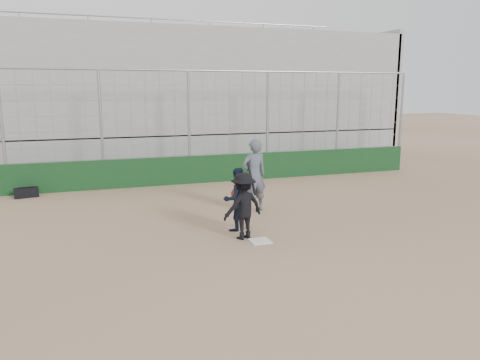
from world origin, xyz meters
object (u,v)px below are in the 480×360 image
object	(u,v)px
catcher_crouched	(237,209)
umpire	(254,179)
batter_at_plate	(243,206)
equipment_bag	(26,193)

from	to	relation	value
catcher_crouched	umpire	bearing A→B (deg)	56.81
batter_at_plate	catcher_crouched	world-z (taller)	batter_at_plate
catcher_crouched	umpire	size ratio (longest dim) A/B	0.58
umpire	equipment_bag	distance (m)	7.37
batter_at_plate	umpire	distance (m)	2.48
batter_at_plate	catcher_crouched	xyz separation A→B (m)	(0.06, 0.64, -0.25)
equipment_bag	batter_at_plate	bearing A→B (deg)	-49.95
catcher_crouched	umpire	world-z (taller)	umpire
catcher_crouched	equipment_bag	xyz separation A→B (m)	(-5.19, 5.46, -0.37)
catcher_crouched	umpire	xyz separation A→B (m)	(1.03, 1.58, 0.39)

